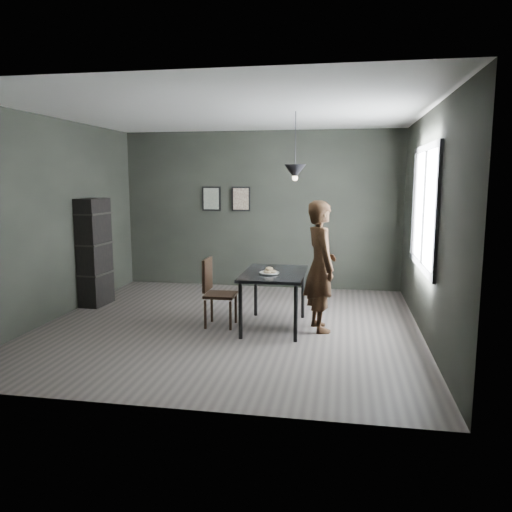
% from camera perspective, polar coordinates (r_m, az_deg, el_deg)
% --- Properties ---
extents(ground, '(5.00, 5.00, 0.00)m').
position_cam_1_polar(ground, '(6.82, -3.00, -7.89)').
color(ground, '#393431').
rests_on(ground, ground).
extents(back_wall, '(5.00, 0.10, 2.80)m').
position_cam_1_polar(back_wall, '(9.00, 0.52, 5.26)').
color(back_wall, black).
rests_on(back_wall, ground).
extents(ceiling, '(5.00, 5.00, 0.02)m').
position_cam_1_polar(ceiling, '(6.58, -3.20, 16.13)').
color(ceiling, silver).
rests_on(ceiling, ground).
extents(window_assembly, '(0.04, 1.96, 1.56)m').
position_cam_1_polar(window_assembly, '(6.65, 18.65, 5.25)').
color(window_assembly, white).
rests_on(window_assembly, ground).
extents(cafe_table, '(0.80, 1.20, 0.75)m').
position_cam_1_polar(cafe_table, '(6.55, 2.08, -2.53)').
color(cafe_table, black).
rests_on(cafe_table, ground).
extents(white_plate, '(0.23, 0.23, 0.01)m').
position_cam_1_polar(white_plate, '(6.42, 1.53, -2.00)').
color(white_plate, silver).
rests_on(white_plate, cafe_table).
extents(donut_pile, '(0.17, 0.18, 0.08)m').
position_cam_1_polar(donut_pile, '(6.41, 1.53, -1.71)').
color(donut_pile, '#F9ECC1').
rests_on(donut_pile, white_plate).
extents(woman, '(0.59, 0.72, 1.69)m').
position_cam_1_polar(woman, '(6.48, 7.38, -1.15)').
color(woman, black).
rests_on(woman, ground).
extents(wood_chair, '(0.40, 0.40, 0.91)m').
position_cam_1_polar(wood_chair, '(6.69, -4.75, -3.64)').
color(wood_chair, black).
rests_on(wood_chair, ground).
extents(shelf_unit, '(0.35, 0.57, 1.66)m').
position_cam_1_polar(shelf_unit, '(8.13, -17.97, 0.42)').
color(shelf_unit, black).
rests_on(shelf_unit, ground).
extents(pendant_lamp, '(0.28, 0.28, 0.86)m').
position_cam_1_polar(pendant_lamp, '(6.49, 4.49, 9.59)').
color(pendant_lamp, black).
rests_on(pendant_lamp, ground).
extents(framed_print_left, '(0.34, 0.04, 0.44)m').
position_cam_1_polar(framed_print_left, '(9.15, -5.12, 6.54)').
color(framed_print_left, black).
rests_on(framed_print_left, ground).
extents(framed_print_right, '(0.34, 0.04, 0.44)m').
position_cam_1_polar(framed_print_right, '(9.02, -1.72, 6.54)').
color(framed_print_right, black).
rests_on(framed_print_right, ground).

